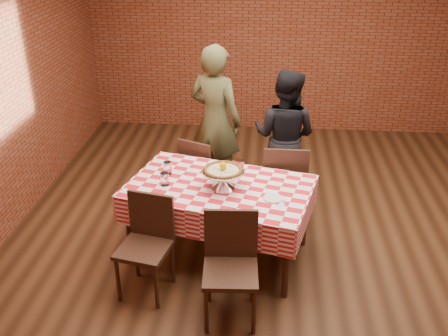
{
  "coord_description": "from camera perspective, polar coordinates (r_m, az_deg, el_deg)",
  "views": [
    {
      "loc": [
        -0.14,
        -4.42,
        3.0
      ],
      "look_at": [
        -0.5,
        -0.28,
        0.91
      ],
      "focal_mm": 40.69,
      "sensor_mm": 36.0,
      "label": 1
    }
  ],
  "objects": [
    {
      "name": "water_glass_left",
      "position": [
        4.68,
        -6.7,
        -1.24
      ],
      "size": [
        0.1,
        0.1,
        0.12
      ],
      "primitive_type": "cylinder",
      "rotation": [
        0.0,
        0.0,
        -0.25
      ],
      "color": "white",
      "rests_on": "tablecloth"
    },
    {
      "name": "side_plate",
      "position": [
        4.47,
        5.53,
        -3.41
      ],
      "size": [
        0.21,
        0.21,
        0.01
      ],
      "primitive_type": "cylinder",
      "rotation": [
        0.0,
        0.0,
        -0.25
      ],
      "color": "white",
      "rests_on": "tablecloth"
    },
    {
      "name": "water_glass_right",
      "position": [
        4.88,
        -6.36,
        0.03
      ],
      "size": [
        0.1,
        0.1,
        0.12
      ],
      "primitive_type": "cylinder",
      "rotation": [
        0.0,
        0.0,
        -0.25
      ],
      "color": "white",
      "rests_on": "tablecloth"
    },
    {
      "name": "tablecloth",
      "position": [
        4.74,
        -0.52,
        -3.48
      ],
      "size": [
        1.88,
        1.4,
        0.28
      ],
      "primitive_type": null,
      "rotation": [
        0.0,
        0.0,
        -0.25
      ],
      "color": "red",
      "rests_on": "table"
    },
    {
      "name": "pizza_stand",
      "position": [
        4.59,
        -0.11,
        -1.3
      ],
      "size": [
        0.51,
        0.51,
        0.17
      ],
      "primitive_type": null,
      "rotation": [
        0.0,
        0.0,
        -0.42
      ],
      "color": "silver",
      "rests_on": "tablecloth"
    },
    {
      "name": "chair_far_right",
      "position": [
        5.39,
        6.76,
        -1.55
      ],
      "size": [
        0.45,
        0.45,
        0.93
      ],
      "primitive_type": null,
      "rotation": [
        0.0,
        0.0,
        3.14
      ],
      "color": "#392216",
      "rests_on": "ground"
    },
    {
      "name": "chair_far_left",
      "position": [
        5.61,
        -2.33,
        -0.52
      ],
      "size": [
        0.52,
        0.52,
        0.87
      ],
      "primitive_type": null,
      "rotation": [
        0.0,
        0.0,
        2.72
      ],
      "color": "#392216",
      "rests_on": "ground"
    },
    {
      "name": "table",
      "position": [
        4.87,
        -0.5,
        -5.94
      ],
      "size": [
        1.84,
        1.36,
        0.75
      ],
      "primitive_type": "cube",
      "rotation": [
        0.0,
        0.0,
        -0.25
      ],
      "color": "#392216",
      "rests_on": "ground"
    },
    {
      "name": "chair_near_right",
      "position": [
        4.1,
        0.74,
        -11.62
      ],
      "size": [
        0.46,
        0.46,
        0.91
      ],
      "primitive_type": null,
      "rotation": [
        0.0,
        0.0,
        0.06
      ],
      "color": "#392216",
      "rests_on": "ground"
    },
    {
      "name": "back_wall",
      "position": [
        7.58,
        6.1,
        14.75
      ],
      "size": [
        5.5,
        0.0,
        5.5
      ],
      "primitive_type": "plane",
      "rotation": [
        1.57,
        0.0,
        0.0
      ],
      "color": "maroon",
      "rests_on": "ground"
    },
    {
      "name": "pizza",
      "position": [
        4.55,
        -0.11,
        -0.28
      ],
      "size": [
        0.47,
        0.47,
        0.03
      ],
      "primitive_type": "cylinder",
      "rotation": [
        0.0,
        0.0,
        -0.42
      ],
      "color": "beige",
      "rests_on": "pizza_stand"
    },
    {
      "name": "chair_near_left",
      "position": [
        4.41,
        -8.97,
        -9.02
      ],
      "size": [
        0.49,
        0.49,
        0.89
      ],
      "primitive_type": null,
      "rotation": [
        0.0,
        0.0,
        -0.21
      ],
      "color": "#392216",
      "rests_on": "ground"
    },
    {
      "name": "diner_olive",
      "position": [
        5.82,
        -0.96,
        5.34
      ],
      "size": [
        0.76,
        0.65,
        1.76
      ],
      "primitive_type": "imported",
      "rotation": [
        0.0,
        0.0,
        2.71
      ],
      "color": "#4B4D2B",
      "rests_on": "ground"
    },
    {
      "name": "ground",
      "position": [
        5.34,
        5.64,
        -7.61
      ],
      "size": [
        6.0,
        6.0,
        0.0
      ],
      "primitive_type": "plane",
      "color": "black",
      "rests_on": "ground"
    },
    {
      "name": "sweetener_packet_a",
      "position": [
        4.39,
        6.49,
        -4.14
      ],
      "size": [
        0.06,
        0.05,
        0.0
      ],
      "primitive_type": "cube",
      "rotation": [
        0.0,
        0.0,
        0.3
      ],
      "color": "white",
      "rests_on": "tablecloth"
    },
    {
      "name": "sweetener_packet_b",
      "position": [
        4.42,
        6.39,
        -3.9
      ],
      "size": [
        0.06,
        0.05,
        0.0
      ],
      "primitive_type": "cube",
      "rotation": [
        0.0,
        0.0,
        -0.25
      ],
      "color": "white",
      "rests_on": "tablecloth"
    },
    {
      "name": "lemon",
      "position": [
        4.53,
        -0.11,
        0.23
      ],
      "size": [
        0.08,
        0.08,
        0.08
      ],
      "primitive_type": "ellipsoid",
      "rotation": [
        0.0,
        0.0,
        -0.42
      ],
      "color": "#FFE909",
      "rests_on": "pizza"
    },
    {
      "name": "diner_black",
      "position": [
        5.73,
        6.78,
        3.56
      ],
      "size": [
        0.91,
        0.82,
        1.53
      ],
      "primitive_type": "imported",
      "rotation": [
        0.0,
        0.0,
        2.75
      ],
      "color": "black",
      "rests_on": "ground"
    },
    {
      "name": "condiment_caddy",
      "position": [
        4.89,
        1.61,
        0.25
      ],
      "size": [
        0.11,
        0.1,
        0.12
      ],
      "primitive_type": "cube",
      "rotation": [
        0.0,
        0.0,
        -0.4
      ],
      "color": "silver",
      "rests_on": "tablecloth"
    }
  ]
}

